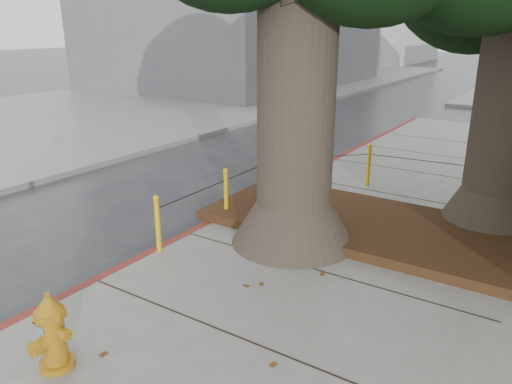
% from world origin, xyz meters
% --- Properties ---
extents(ground, '(140.00, 140.00, 0.00)m').
position_xyz_m(ground, '(0.00, 0.00, 0.00)').
color(ground, '#28282B').
rests_on(ground, ground).
extents(sidewalk_opposite, '(14.00, 60.00, 0.15)m').
position_xyz_m(sidewalk_opposite, '(-14.00, 10.00, 0.07)').
color(sidewalk_opposite, slate).
rests_on(sidewalk_opposite, ground).
extents(curb_red, '(0.14, 26.00, 0.16)m').
position_xyz_m(curb_red, '(-2.00, 2.50, 0.07)').
color(curb_red, maroon).
rests_on(curb_red, ground).
extents(planter_bed, '(6.40, 2.60, 0.16)m').
position_xyz_m(planter_bed, '(0.90, 3.90, 0.23)').
color(planter_bed, black).
rests_on(planter_bed, sidewalk_main).
extents(bollard_ring, '(3.79, 5.39, 0.95)m').
position_xyz_m(bollard_ring, '(-0.87, 4.38, 0.66)').
color(bollard_ring, yellow).
rests_on(bollard_ring, sidewalk_main).
extents(fire_hydrant, '(0.46, 0.40, 0.87)m').
position_xyz_m(fire_hydrant, '(-0.81, -1.48, 0.58)').
color(fire_hydrant, '#BF7E13').
rests_on(fire_hydrant, sidewalk_main).
extents(car_dark, '(1.98, 4.70, 1.36)m').
position_xyz_m(car_dark, '(-9.68, 18.00, 0.68)').
color(car_dark, black).
rests_on(car_dark, ground).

